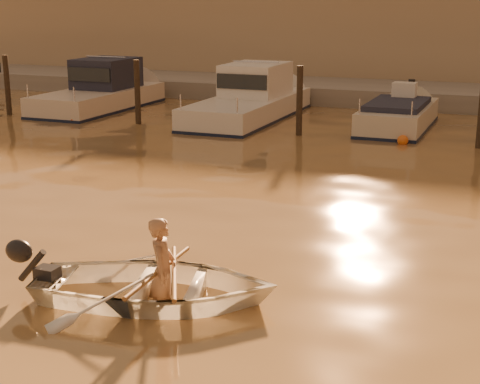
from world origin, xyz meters
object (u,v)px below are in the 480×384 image
at_px(person, 163,271).
at_px(waterfront_building, 393,31).
at_px(moored_boat_1, 98,92).
at_px(moored_boat_2, 249,100).
at_px(moored_boat_3, 398,121).
at_px(dinghy, 156,286).

distance_m(person, waterfront_building, 25.47).
xyz_separation_m(person, moored_boat_1, (-10.05, 14.34, 0.20)).
bearing_deg(moored_boat_2, moored_boat_1, 180.00).
bearing_deg(moored_boat_3, dinghy, -92.57).
distance_m(dinghy, moored_boat_1, 17.48).
xyz_separation_m(dinghy, moored_boat_3, (0.65, 14.36, 0.01)).
bearing_deg(moored_boat_3, waterfront_building, 101.63).
bearing_deg(moored_boat_1, person, -54.98).
distance_m(person, moored_boat_3, 14.35).
bearing_deg(dinghy, waterfront_building, -11.23).
distance_m(dinghy, moored_boat_3, 14.38).
height_order(person, moored_boat_2, moored_boat_2).
bearing_deg(moored_boat_2, waterfront_building, 76.62).
xyz_separation_m(dinghy, moored_boat_2, (-4.24, 14.36, 0.41)).
height_order(moored_boat_3, waterfront_building, waterfront_building).
distance_m(moored_boat_2, waterfront_building, 11.45).
relative_size(moored_boat_2, moored_boat_3, 1.41).
bearing_deg(dinghy, person, -90.00).
bearing_deg(dinghy, moored_boat_1, 19.83).
bearing_deg(dinghy, moored_boat_2, 1.55).
bearing_deg(moored_boat_3, person, -92.19).
distance_m(person, moored_boat_1, 17.51).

